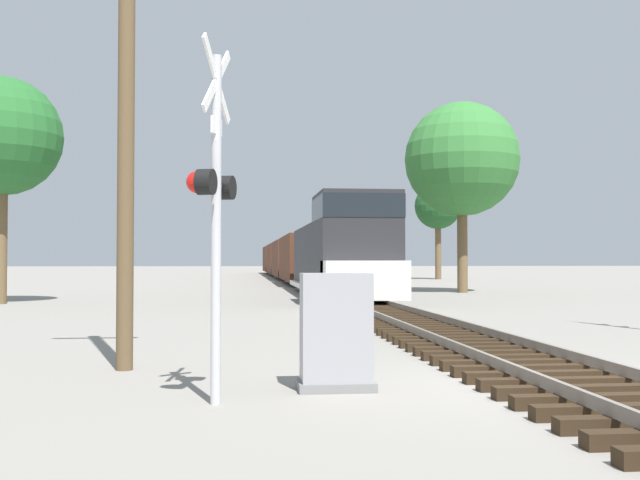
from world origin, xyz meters
TOP-DOWN VIEW (x-y plane):
  - ground_plane at (0.00, 0.00)m, footprint 400.00×400.00m
  - rail_track_bed at (0.00, -0.00)m, footprint 2.60×160.00m
  - freight_train at (0.00, 51.61)m, footprint 3.01×74.75m
  - crossing_signal_near at (-4.69, -0.81)m, footprint 0.58×1.01m
  - relay_cabinet at (-3.12, 0.01)m, footprint 1.00×0.63m
  - utility_pole at (-6.16, 2.11)m, footprint 1.80×0.26m
  - tree_far_right at (-13.68, 20.51)m, footprint 4.65×4.65m
  - tree_mid_background at (7.21, 28.40)m, footprint 6.00×6.00m
  - tree_deep_background at (13.08, 54.97)m, footprint 4.13×4.13m

SIDE VIEW (x-z plane):
  - ground_plane at x=0.00m, z-range 0.00..0.00m
  - rail_track_bed at x=0.00m, z-range -0.02..0.29m
  - relay_cabinet at x=-3.12m, z-range -0.01..1.52m
  - freight_train at x=0.00m, z-range -0.33..3.92m
  - crossing_signal_near at x=-4.69m, z-range 0.30..4.62m
  - utility_pole at x=-6.16m, z-range 0.16..8.63m
  - tree_deep_background at x=13.08m, z-range 2.15..10.74m
  - tree_far_right at x=-13.68m, z-range 2.07..10.96m
  - tree_mid_background at x=7.21m, z-range 1.98..12.00m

